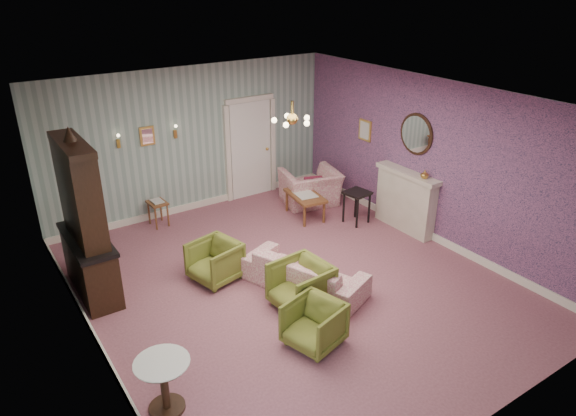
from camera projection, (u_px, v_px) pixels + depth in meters
floor at (292, 283)px, 8.35m from camera, size 7.00×7.00×0.00m
ceiling at (292, 101)px, 7.15m from camera, size 7.00×7.00×0.00m
wall_back at (192, 141)px, 10.39m from camera, size 6.00×0.00×6.00m
wall_front at (495, 317)px, 5.11m from camera, size 6.00×0.00×6.00m
wall_left at (83, 255)px, 6.22m from camera, size 0.00×7.00×7.00m
wall_right at (432, 161)px, 9.28m from camera, size 0.00×7.00×7.00m
wall_right_floral at (432, 161)px, 9.27m from camera, size 0.00×7.00×7.00m
door at (250, 148)px, 11.18m from camera, size 1.12×0.12×2.16m
olive_chair_a at (314, 322)px, 6.85m from camera, size 0.78×0.81×0.69m
olive_chair_b at (301, 284)px, 7.60m from camera, size 0.77×0.81×0.78m
olive_chair_c at (215, 260)px, 8.30m from camera, size 0.80×0.83×0.72m
sofa_chintz at (305, 267)px, 8.06m from camera, size 1.24×2.01×0.76m
wingback_chair at (310, 182)px, 10.97m from camera, size 1.26×0.96×0.98m
dresser at (82, 216)px, 7.61m from camera, size 0.54×1.53×2.55m
fireplace at (406, 201)px, 9.87m from camera, size 0.30×1.40×1.16m
mantel_vase at (425, 174)px, 9.29m from camera, size 0.15×0.15×0.15m
oval_mirror at (416, 134)px, 9.39m from camera, size 0.04×0.76×0.84m
framed_print at (365, 130)px, 10.52m from camera, size 0.04×0.34×0.42m
coffee_table at (305, 205)px, 10.49m from camera, size 0.67×1.02×0.49m
side_table_black at (356, 207)px, 10.20m from camera, size 0.49×0.49×0.65m
pedestal_table at (164, 385)px, 5.82m from camera, size 0.72×0.72×0.67m
nesting_table at (158, 212)px, 10.13m from camera, size 0.34×0.42×0.53m
gilt_mirror_back at (147, 136)px, 9.80m from camera, size 0.28×0.06×0.36m
sconce_left at (118, 141)px, 9.51m from camera, size 0.16×0.12×0.30m
sconce_right at (175, 132)px, 10.07m from camera, size 0.16×0.12×0.30m
chandelier at (292, 120)px, 7.26m from camera, size 0.56×0.56×0.36m
burgundy_cushion at (313, 185)px, 10.83m from camera, size 0.41×0.28×0.39m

